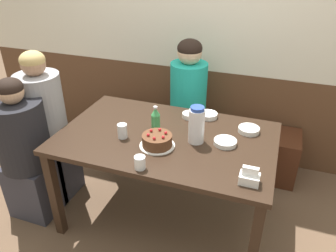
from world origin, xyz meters
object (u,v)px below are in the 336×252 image
object	(u,v)px
napkin_holder	(249,177)
bowl_soup_white	(208,115)
bowl_rice_small	(189,115)
glass_water_tall	(122,131)
bowl_sauce_shallow	(225,142)
birthday_cake	(157,141)
water_pitcher	(197,125)
person_grey_tee	(47,132)
bench_seat	(195,141)
person_teal_shirt	(188,111)
bowl_side_dish	(249,130)
person_pale_blue_shirt	(26,153)
soju_bottle	(156,120)
glass_tumbler_short	(140,162)

from	to	relation	value
napkin_holder	bowl_soup_white	xyz separation A→B (m)	(-0.39, 0.68, -0.02)
bowl_rice_small	glass_water_tall	xyz separation A→B (m)	(-0.34, -0.43, 0.03)
bowl_sauce_shallow	glass_water_tall	size ratio (longest dim) A/B	1.52
birthday_cake	bowl_sauce_shallow	size ratio (longest dim) A/B	1.55
birthday_cake	bowl_soup_white	world-z (taller)	birthday_cake
water_pitcher	bowl_soup_white	bearing A→B (deg)	90.67
bowl_sauce_shallow	person_grey_tee	bearing A→B (deg)	-177.90
bench_seat	birthday_cake	size ratio (longest dim) A/B	8.11
water_pitcher	person_teal_shirt	size ratio (longest dim) A/B	0.21
bowl_soup_white	bowl_side_dish	world-z (taller)	same
water_pitcher	person_pale_blue_shirt	world-z (taller)	person_pale_blue_shirt
soju_bottle	bowl_soup_white	distance (m)	0.45
bowl_side_dish	bowl_sauce_shallow	world-z (taller)	bowl_side_dish
bowl_rice_small	person_pale_blue_shirt	xyz separation A→B (m)	(-1.07, -0.59, -0.21)
soju_bottle	glass_water_tall	bearing A→B (deg)	-140.07
bowl_rice_small	bowl_soup_white	bearing A→B (deg)	20.95
bowl_soup_white	glass_water_tall	bearing A→B (deg)	-134.70
napkin_holder	glass_tumbler_short	distance (m)	0.62
bowl_rice_small	person_pale_blue_shirt	world-z (taller)	person_pale_blue_shirt
bench_seat	birthday_cake	bearing A→B (deg)	-90.71
bowl_rice_small	napkin_holder	bearing A→B (deg)	-50.32
bench_seat	glass_tumbler_short	world-z (taller)	glass_tumbler_short
person_grey_tee	bench_seat	bearing A→B (deg)	40.56
person_teal_shirt	bowl_side_dish	bearing A→B (deg)	50.73
glass_water_tall	bowl_side_dish	bearing A→B (deg)	24.44
glass_tumbler_short	person_grey_tee	size ratio (longest dim) A/B	0.06
bowl_side_dish	napkin_holder	bearing A→B (deg)	-82.45
water_pitcher	bowl_side_dish	bearing A→B (deg)	37.77
glass_water_tall	person_teal_shirt	world-z (taller)	person_teal_shirt
birthday_cake	glass_water_tall	world-z (taller)	birthday_cake
bowl_sauce_shallow	napkin_holder	bearing A→B (deg)	-60.32
soju_bottle	glass_water_tall	distance (m)	0.24
glass_tumbler_short	person_pale_blue_shirt	xyz separation A→B (m)	(-0.98, 0.12, -0.23)
birthday_cake	water_pitcher	xyz separation A→B (m)	(0.22, 0.14, 0.08)
bowl_soup_white	bowl_sauce_shallow	distance (m)	0.39
birthday_cake	glass_water_tall	xyz separation A→B (m)	(-0.26, 0.02, 0.01)
person_grey_tee	person_teal_shirt	bearing A→B (deg)	38.26
bowl_rice_small	bowl_sauce_shallow	size ratio (longest dim) A/B	0.73
bench_seat	bowl_rice_small	bearing A→B (deg)	-81.94
person_teal_shirt	person_pale_blue_shirt	size ratio (longest dim) A/B	1.08
birthday_cake	bowl_rice_small	size ratio (longest dim) A/B	2.12
soju_bottle	glass_tumbler_short	xyz separation A→B (m)	(0.07, -0.43, -0.05)
bowl_soup_white	glass_water_tall	distance (m)	0.68
water_pitcher	napkin_holder	distance (m)	0.51
bowl_rice_small	water_pitcher	bearing A→B (deg)	-66.46
glass_tumbler_short	person_teal_shirt	world-z (taller)	person_teal_shirt
glass_water_tall	person_teal_shirt	distance (m)	0.89
water_pitcher	glass_tumbler_short	world-z (taller)	water_pitcher
birthday_cake	bench_seat	bearing A→B (deg)	89.29
bowl_rice_small	person_teal_shirt	distance (m)	0.46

